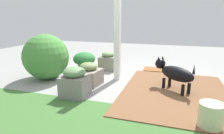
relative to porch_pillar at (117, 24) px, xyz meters
The scene contains 11 objects.
ground_plane 1.19m from the porch_pillar, 135.27° to the left, with size 12.00×12.00×0.00m, color gray.
brick_path 1.71m from the porch_pillar, 159.97° to the left, with size 1.80×2.40×0.02m, color brown.
porch_pillar is the anchor object (origin of this frame).
stone_planter_nearest 1.24m from the porch_pillar, 56.85° to the right, with size 0.45×0.42×0.46m.
stone_planter_mid 1.15m from the porch_pillar, 49.10° to the left, with size 0.50×0.47×0.45m.
stone_planter_far 1.48m from the porch_pillar, 68.93° to the left, with size 0.45×0.44×0.50m.
round_shrub 1.65m from the porch_pillar, 16.19° to the left, with size 0.96×0.96×0.96m, color #488C3D.
terracotta_pot_broad 1.18m from the porch_pillar, ahead, with size 0.51×0.51×0.52m.
dog 1.45m from the porch_pillar, 164.03° to the left, with size 0.74×0.66×0.58m.
ceramic_urn 2.39m from the porch_pillar, 137.25° to the left, with size 0.29×0.29×0.32m, color beige.
doormat 1.67m from the porch_pillar, 125.64° to the right, with size 0.58×0.42×0.03m, color brown.
Camera 1 is at (-0.92, 3.63, 1.30)m, focal length 31.15 mm.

